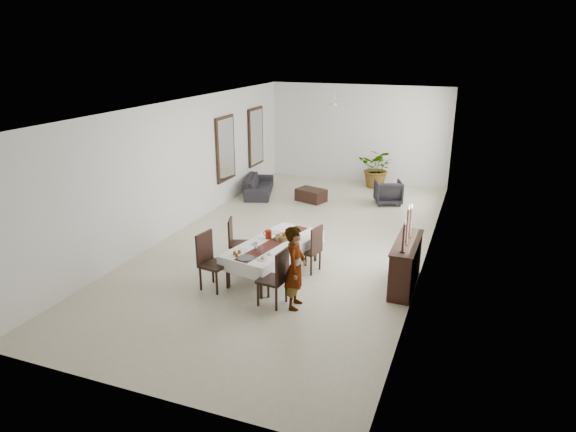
{
  "coord_description": "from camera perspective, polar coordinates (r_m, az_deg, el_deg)",
  "views": [
    {
      "loc": [
        3.88,
        -10.69,
        4.51
      ],
      "look_at": [
        0.27,
        -1.22,
        1.05
      ],
      "focal_mm": 32.0,
      "sensor_mm": 36.0,
      "label": 1
    }
  ],
  "objects": [
    {
      "name": "candlestick_near_candle",
      "position": [
        9.2,
        12.87,
        -0.67
      ],
      "size": [
        0.04,
        0.04,
        0.08
      ],
      "primitive_type": "cylinder",
      "color": "silver",
      "rests_on": "candlestick_near_shaft"
    },
    {
      "name": "table_leg_fr",
      "position": [
        9.49,
        -3.03,
        -7.44
      ],
      "size": [
        0.07,
        0.07,
        0.62
      ],
      "primitive_type": "cylinder",
      "rotation": [
        0.0,
        0.0,
        -0.2
      ],
      "color": "black",
      "rests_on": "floor"
    },
    {
      "name": "coffee_table",
      "position": [
        15.24,
        2.58,
        2.33
      ],
      "size": [
        0.96,
        0.78,
        0.37
      ],
      "primitive_type": "cube",
      "rotation": [
        0.0,
        0.0,
        -0.31
      ],
      "color": "black",
      "rests_on": "floor"
    },
    {
      "name": "chair_right_near_leg_br",
      "position": [
        9.56,
        -2.2,
        -7.81
      ],
      "size": [
        0.05,
        0.05,
        0.45
      ],
      "primitive_type": "cylinder",
      "rotation": [
        0.0,
        0.0,
        -0.12
      ],
      "color": "black",
      "rests_on": "floor"
    },
    {
      "name": "chair_left_far_leg_bl",
      "position": [
        11.14,
        -4.33,
        -3.93
      ],
      "size": [
        0.05,
        0.05,
        0.42
      ],
      "primitive_type": "cylinder",
      "rotation": [
        0.0,
        0.0,
        0.33
      ],
      "color": "black",
      "rests_on": "floor"
    },
    {
      "name": "candlestick_far_candle",
      "position": [
        9.95,
        13.59,
        1.06
      ],
      "size": [
        0.04,
        0.04,
        0.08
      ],
      "primitive_type": "cylinder",
      "color": "white",
      "rests_on": "candlestick_far_shaft"
    },
    {
      "name": "chair_right_near_leg_fl",
      "position": [
        9.11,
        -1.31,
        -9.23
      ],
      "size": [
        0.05,
        0.05,
        0.45
      ],
      "primitive_type": "cylinder",
      "rotation": [
        0.0,
        0.0,
        -0.12
      ],
      "color": "black",
      "rests_on": "floor"
    },
    {
      "name": "wall_right",
      "position": [
        11.12,
        15.63,
        2.96
      ],
      "size": [
        0.02,
        12.0,
        3.2
      ],
      "primitive_type": "cube",
      "color": "white",
      "rests_on": "floor"
    },
    {
      "name": "chair_left_near_back",
      "position": [
        9.87,
        -9.28,
        -3.44
      ],
      "size": [
        0.11,
        0.47,
        0.6
      ],
      "primitive_type": "cube",
      "rotation": [
        0.0,
        0.0,
        -1.72
      ],
      "color": "black",
      "rests_on": "chair_left_near_seat"
    },
    {
      "name": "armchair",
      "position": [
        15.23,
        11.07,
        2.61
      ],
      "size": [
        0.97,
        0.98,
        0.69
      ],
      "primitive_type": "imported",
      "rotation": [
        0.0,
        0.0,
        3.51
      ],
      "color": "#28252A",
      "rests_on": "floor"
    },
    {
      "name": "candlestick_near_shaft",
      "position": [
        9.3,
        12.74,
        -2.36
      ],
      "size": [
        0.05,
        0.05,
        0.5
      ],
      "primitive_type": "cylinder",
      "color": "black",
      "rests_on": "candlestick_near_base"
    },
    {
      "name": "wine_glass_mid",
      "position": [
        9.96,
        -3.59,
        -3.36
      ],
      "size": [
        0.06,
        0.06,
        0.15
      ],
      "primitive_type": "cylinder",
      "color": "silver",
      "rests_on": "tablecloth_top"
    },
    {
      "name": "fan_hub",
      "position": [
        14.32,
        5.16,
        12.31
      ],
      "size": [
        0.16,
        0.16,
        0.08
      ],
      "primitive_type": "cylinder",
      "color": "white",
      "rests_on": "fan_rod"
    },
    {
      "name": "chair_left_near_leg_bl",
      "position": [
        10.01,
        -6.59,
        -6.6
      ],
      "size": [
        0.05,
        0.05,
        0.46
      ],
      "primitive_type": "cylinder",
      "rotation": [
        0.0,
        0.0,
        -0.15
      ],
      "color": "black",
      "rests_on": "floor"
    },
    {
      "name": "plate_far_left",
      "position": [
        10.83,
        -1.39,
        -1.84
      ],
      "size": [
        0.21,
        0.21,
        0.01
      ],
      "primitive_type": "cylinder",
      "color": "silver",
      "rests_on": "tablecloth_top"
    },
    {
      "name": "serving_tray",
      "position": [
        9.6,
        -4.71,
        -4.68
      ],
      "size": [
        0.32,
        0.32,
        0.02
      ],
      "primitive_type": "cylinder",
      "color": "#44454A",
      "rests_on": "tablecloth_top"
    },
    {
      "name": "candlestick_mid_base",
      "position": [
        9.77,
        12.99,
        -3.02
      ],
      "size": [
        0.1,
        0.1,
        0.03
      ],
      "primitive_type": "cylinder",
      "color": "black",
      "rests_on": "sideboard_top"
    },
    {
      "name": "chair_right_near_seat",
      "position": [
        9.22,
        -1.78,
        -7.11
      ],
      "size": [
        0.51,
        0.51,
        0.05
      ],
      "primitive_type": "cube",
      "rotation": [
        0.0,
        0.0,
        1.46
      ],
      "color": "black",
      "rests_on": "chair_right_near_leg_fl"
    },
    {
      "name": "mirror_glass_far",
      "position": [
        16.72,
        -3.51,
        8.78
      ],
      "size": [
        0.01,
        0.9,
        1.7
      ],
      "primitive_type": "cube",
      "color": "silver",
      "rests_on": "mirror_frame_far"
    },
    {
      "name": "chair_left_far_leg_fl",
      "position": [
        11.18,
        -6.11,
        -3.89
      ],
      "size": [
        0.05,
        0.05,
        0.42
      ],
      "primitive_type": "cylinder",
      "rotation": [
        0.0,
        0.0,
        0.33
      ],
      "color": "black",
      "rests_on": "floor"
    },
    {
      "name": "chair_left_far_leg_br",
      "position": [
        10.82,
        -4.54,
        -4.64
      ],
      "size": [
        0.05,
        0.05,
        0.42
      ],
      "primitive_type": "cylinder",
      "rotation": [
        0.0,
        0.0,
        0.33
      ],
      "color": "black",
      "rests_on": "floor"
    },
    {
      "name": "candlestick_mid_candle",
      "position": [
        9.54,
        13.3,
        0.95
      ],
      "size": [
        0.04,
        0.04,
        0.08
      ],
      "primitive_type": "cylinder",
      "color": "white",
      "rests_on": "candlestick_mid_shaft"
    },
    {
      "name": "chair_left_near_leg_fr",
      "position": [
        9.95,
        -9.69,
        -6.91
      ],
      "size": [
        0.05,
        0.05,
        0.46
      ],
      "primitive_type": "cylinder",
      "rotation": [
        0.0,
        0.0,
        -0.15
      ],
      "color": "black",
      "rests_on": "floor"
    },
    {
      "name": "wall_front",
      "position": [
        6.75,
        -16.98,
        -7.58
      ],
      "size": [
        6.0,
        0.02,
        3.2
      ],
      "primitive_type": "cube",
      "color": "white",
      "rests_on": "floor"
    },
    {
      "name": "mirror_glass_near",
      "position": [
        14.87,
        -6.86,
        7.42
      ],
      "size": [
        0.01,
        0.9,
        1.7
      ],
      "primitive_type": "cube",
      "color": "silver",
      "rests_on": "mirror_frame_near"
    },
    {
      "name": "wall_back",
      "position": [
        17.38,
        7.8,
        9.03
      ],
      "size": [
        6.0,
        0.02,
        3.2
      ],
      "primitive_type": "cube",
      "color": "white",
      "rests_on": "floor"
    },
    {
      "name": "wall_left",
      "position": [
        13.05,
        -11.62,
        5.56
      ],
      "size": [
        0.02,
        12.0,
        3.2
      ],
      "primitive_type": "cube",
      "color": "white",
      "rests_on": "floor"
    },
    {
      "name": "sofa",
      "position": [
        15.95,
        -3.21,
        3.42
      ],
      "size": [
        1.29,
        2.04,
        0.55
      ],
      "primitive_type": "imported",
      "rotation": [
        0.0,
        0.0,
        1.88
      ],
      "color": "#272429",
      "rests_on": "floor"
    },
    {
      "name": "chair_right_far_leg_fl",
      "position": [
        10.41,
        2.58,
        -5.58
      ],
      "size": [
        0.05,
        0.05,
        0.42
      ],
      "primitive_type": "cylinder",
      "rotation": [
        0.0,
        0.0,
        -0.23
      ],
      "color": "black",
      "rests_on": "floor"
    },
    {
      "name": "mirror_frame_near",
      "position": [
        14.88,
        -6.98,
        7.42
      ],
      "size": [
        0.06,
        1.05,
        1.85
      ],
      "primitive_type": "cube",
      "color": "black",
      "rests_on": "wall_left"
    },
    {
      "name": "table_leg_bl",
      "position": [
        11.43,
        -0.35,
        -2.7
      ],
      "size": [
        0.07,
        0.07,
        0.62
      ],
      "primitive_type": "cylinder",
      "rotation": [
        0.0,
        0.0,
        -0.2
      ],
      "color": "black",
      "rests_on": "floor"
    },
    {
      "name": "fruit_red",
      "position": [
        10.42,
        -0.52,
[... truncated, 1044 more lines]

